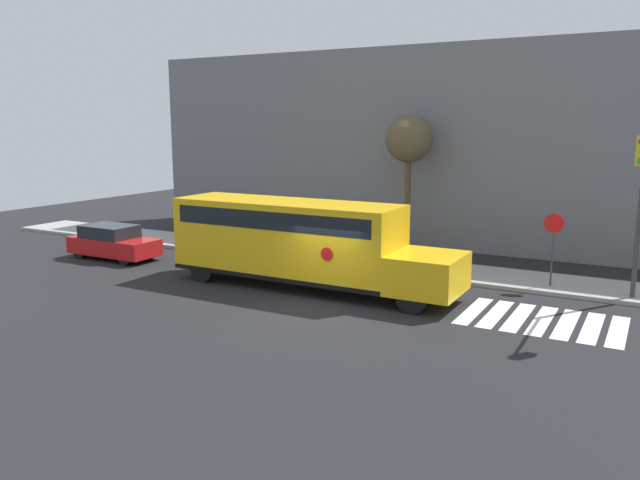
# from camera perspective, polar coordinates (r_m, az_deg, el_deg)

# --- Properties ---
(ground_plane) EXTENTS (60.00, 60.00, 0.00)m
(ground_plane) POSITION_cam_1_polar(r_m,az_deg,el_deg) (20.51, -0.12, -6.11)
(ground_plane) COLOR black
(sidewalk_strip) EXTENTS (44.00, 3.00, 0.15)m
(sidewalk_strip) POSITION_cam_1_polar(r_m,az_deg,el_deg) (26.18, 6.81, -2.34)
(sidewalk_strip) COLOR #9E9E99
(sidewalk_strip) RESTS_ON ground
(building_backdrop) EXTENTS (32.00, 4.00, 9.51)m
(building_backdrop) POSITION_cam_1_polar(r_m,az_deg,el_deg) (31.67, 11.50, 8.30)
(building_backdrop) COLOR slate
(building_backdrop) RESTS_ON ground
(crosswalk_stripes) EXTENTS (4.70, 3.20, 0.01)m
(crosswalk_stripes) POSITION_cam_1_polar(r_m,az_deg,el_deg) (20.26, 19.64, -6.94)
(crosswalk_stripes) COLOR white
(crosswalk_stripes) RESTS_ON ground
(school_bus) EXTENTS (10.80, 2.57, 3.14)m
(school_bus) POSITION_cam_1_polar(r_m,az_deg,el_deg) (22.57, -2.02, 0.08)
(school_bus) COLOR yellow
(school_bus) RESTS_ON ground
(parked_car) EXTENTS (4.16, 1.70, 1.49)m
(parked_car) POSITION_cam_1_polar(r_m,az_deg,el_deg) (29.05, -18.40, -0.19)
(parked_car) COLOR red
(parked_car) RESTS_ON ground
(stop_sign) EXTENTS (0.69, 0.10, 2.78)m
(stop_sign) POSITION_cam_1_polar(r_m,az_deg,el_deg) (23.66, 20.54, 0.01)
(stop_sign) COLOR #38383A
(stop_sign) RESTS_ON ground
(tree_near_sidewalk) EXTENTS (2.13, 2.13, 6.29)m
(tree_near_sidewalk) POSITION_cam_1_polar(r_m,az_deg,el_deg) (28.66, 8.14, 8.95)
(tree_near_sidewalk) COLOR brown
(tree_near_sidewalk) RESTS_ON ground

